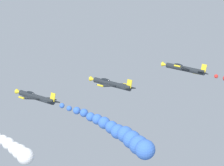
{
  "coord_description": "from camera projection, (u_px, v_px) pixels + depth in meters",
  "views": [
    {
      "loc": [
        -79.57,
        -58.71,
        99.81
      ],
      "look_at": [
        0.0,
        0.0,
        64.11
      ],
      "focal_mm": 82.35,
      "sensor_mm": 36.0,
      "label": 1
    }
  ],
  "objects": [
    {
      "name": "smoke_trail_lead",
      "position": [
        12.0,
        147.0,
        86.57
      ],
      "size": [
        4.84,
        19.07,
        2.85
      ],
      "color": "white"
    },
    {
      "name": "airplane_left_inner",
      "position": [
        36.0,
        97.0,
        102.14
      ],
      "size": [
        9.16,
        10.35,
        3.51
      ],
      "rotation": [
        0.0,
        0.33,
        0.0
      ],
      "color": "#23282D"
    },
    {
      "name": "smoke_trail_left_inner",
      "position": [
        124.0,
        136.0,
        85.33
      ],
      "size": [
        8.46,
        25.1,
        3.43
      ],
      "color": "blue"
    },
    {
      "name": "airplane_right_inner",
      "position": [
        111.0,
        84.0,
        105.05
      ],
      "size": [
        9.33,
        10.35,
        3.23
      ],
      "rotation": [
        0.0,
        0.26,
        0.0
      ],
      "color": "#23282D"
    },
    {
      "name": "airplane_left_outer",
      "position": [
        185.0,
        69.0,
        109.21
      ],
      "size": [
        8.84,
        10.35,
        4.31
      ],
      "rotation": [
        0.0,
        0.43,
        0.0
      ],
      "color": "#23282D"
    }
  ]
}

